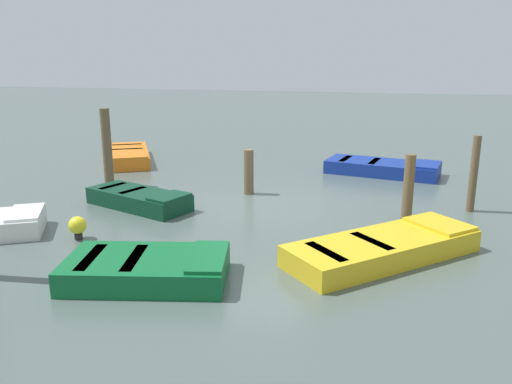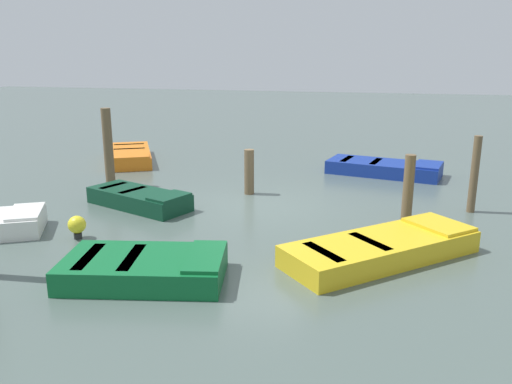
{
  "view_description": "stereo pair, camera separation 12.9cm",
  "coord_description": "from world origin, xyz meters",
  "px_view_note": "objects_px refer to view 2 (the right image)",
  "views": [
    {
      "loc": [
        2.93,
        -11.86,
        3.63
      ],
      "look_at": [
        0.0,
        0.0,
        0.35
      ],
      "focal_mm": 36.21,
      "sensor_mm": 36.0,
      "label": 1
    },
    {
      "loc": [
        3.06,
        -11.83,
        3.63
      ],
      "look_at": [
        0.0,
        0.0,
        0.35
      ],
      "focal_mm": 36.21,
      "sensor_mm": 36.0,
      "label": 2
    }
  ],
  "objects_px": {
    "rowboat_blue": "(385,168)",
    "rowboat_green": "(146,267)",
    "mooring_piling_far_right": "(249,172)",
    "marker_buoy": "(77,225)",
    "mooring_piling_center": "(108,147)",
    "rowboat_dark_green": "(140,198)",
    "rowboat_orange": "(130,155)",
    "mooring_piling_mid_right": "(408,189)",
    "rowboat_yellow": "(383,248)",
    "mooring_piling_mid_left": "(474,175)"
  },
  "relations": [
    {
      "from": "rowboat_orange",
      "to": "mooring_piling_mid_right",
      "type": "distance_m",
      "value": 10.27
    },
    {
      "from": "rowboat_yellow",
      "to": "rowboat_orange",
      "type": "relative_size",
      "value": 0.97
    },
    {
      "from": "rowboat_blue",
      "to": "mooring_piling_center",
      "type": "height_order",
      "value": "mooring_piling_center"
    },
    {
      "from": "rowboat_orange",
      "to": "marker_buoy",
      "type": "distance_m",
      "value": 7.84
    },
    {
      "from": "rowboat_orange",
      "to": "marker_buoy",
      "type": "relative_size",
      "value": 7.69
    },
    {
      "from": "rowboat_blue",
      "to": "mooring_piling_mid_right",
      "type": "bearing_deg",
      "value": -71.97
    },
    {
      "from": "rowboat_yellow",
      "to": "rowboat_dark_green",
      "type": "bearing_deg",
      "value": 117.98
    },
    {
      "from": "rowboat_blue",
      "to": "mooring_piling_far_right",
      "type": "xyz_separation_m",
      "value": [
        -3.47,
        -3.25,
        0.39
      ]
    },
    {
      "from": "rowboat_yellow",
      "to": "mooring_piling_center",
      "type": "bearing_deg",
      "value": 110.4
    },
    {
      "from": "rowboat_yellow",
      "to": "mooring_piling_mid_right",
      "type": "height_order",
      "value": "mooring_piling_mid_right"
    },
    {
      "from": "rowboat_dark_green",
      "to": "rowboat_green",
      "type": "xyz_separation_m",
      "value": [
        2.04,
        -3.83,
        0.0
      ]
    },
    {
      "from": "mooring_piling_mid_left",
      "to": "marker_buoy",
      "type": "height_order",
      "value": "mooring_piling_mid_left"
    },
    {
      "from": "mooring_piling_mid_left",
      "to": "mooring_piling_mid_right",
      "type": "xyz_separation_m",
      "value": [
        -1.5,
        -1.18,
        -0.15
      ]
    },
    {
      "from": "rowboat_blue",
      "to": "mooring_piling_center",
      "type": "bearing_deg",
      "value": -144.83
    },
    {
      "from": "mooring_piling_mid_right",
      "to": "mooring_piling_far_right",
      "type": "distance_m",
      "value": 4.27
    },
    {
      "from": "mooring_piling_center",
      "to": "rowboat_orange",
      "type": "bearing_deg",
      "value": 108.81
    },
    {
      "from": "rowboat_yellow",
      "to": "rowboat_orange",
      "type": "distance_m",
      "value": 11.12
    },
    {
      "from": "mooring_piling_mid_left",
      "to": "mooring_piling_mid_right",
      "type": "relative_size",
      "value": 1.19
    },
    {
      "from": "rowboat_yellow",
      "to": "mooring_piling_mid_right",
      "type": "bearing_deg",
      "value": 34.86
    },
    {
      "from": "rowboat_dark_green",
      "to": "rowboat_green",
      "type": "bearing_deg",
      "value": -40.73
    },
    {
      "from": "rowboat_orange",
      "to": "mooring_piling_far_right",
      "type": "height_order",
      "value": "mooring_piling_far_right"
    },
    {
      "from": "rowboat_green",
      "to": "rowboat_orange",
      "type": "bearing_deg",
      "value": 107.4
    },
    {
      "from": "mooring_piling_center",
      "to": "mooring_piling_mid_left",
      "type": "bearing_deg",
      "value": -1.05
    },
    {
      "from": "rowboat_blue",
      "to": "marker_buoy",
      "type": "height_order",
      "value": "marker_buoy"
    },
    {
      "from": "mooring_piling_mid_right",
      "to": "mooring_piling_far_right",
      "type": "height_order",
      "value": "mooring_piling_mid_right"
    },
    {
      "from": "rowboat_dark_green",
      "to": "rowboat_orange",
      "type": "height_order",
      "value": "same"
    },
    {
      "from": "mooring_piling_mid_left",
      "to": "rowboat_orange",
      "type": "bearing_deg",
      "value": 162.42
    },
    {
      "from": "rowboat_yellow",
      "to": "marker_buoy",
      "type": "bearing_deg",
      "value": 140.54
    },
    {
      "from": "rowboat_orange",
      "to": "mooring_piling_mid_left",
      "type": "relative_size",
      "value": 2.03
    },
    {
      "from": "rowboat_blue",
      "to": "rowboat_green",
      "type": "bearing_deg",
      "value": -101.14
    },
    {
      "from": "rowboat_yellow",
      "to": "rowboat_orange",
      "type": "bearing_deg",
      "value": 97.86
    },
    {
      "from": "rowboat_orange",
      "to": "mooring_piling_mid_left",
      "type": "height_order",
      "value": "mooring_piling_mid_left"
    },
    {
      "from": "rowboat_dark_green",
      "to": "rowboat_blue",
      "type": "distance_m",
      "value": 7.68
    },
    {
      "from": "rowboat_yellow",
      "to": "marker_buoy",
      "type": "distance_m",
      "value": 6.02
    },
    {
      "from": "rowboat_dark_green",
      "to": "rowboat_orange",
      "type": "bearing_deg",
      "value": 141.32
    },
    {
      "from": "rowboat_yellow",
      "to": "mooring_piling_far_right",
      "type": "relative_size",
      "value": 2.99
    },
    {
      "from": "mooring_piling_mid_left",
      "to": "marker_buoy",
      "type": "bearing_deg",
      "value": -153.56
    },
    {
      "from": "rowboat_yellow",
      "to": "mooring_piling_far_right",
      "type": "xyz_separation_m",
      "value": [
        -3.55,
        3.77,
        0.39
      ]
    },
    {
      "from": "rowboat_blue",
      "to": "mooring_piling_mid_right",
      "type": "xyz_separation_m",
      "value": [
        0.55,
        -4.68,
        0.55
      ]
    },
    {
      "from": "mooring_piling_far_right",
      "to": "marker_buoy",
      "type": "height_order",
      "value": "mooring_piling_far_right"
    },
    {
      "from": "rowboat_blue",
      "to": "mooring_piling_far_right",
      "type": "bearing_deg",
      "value": -125.52
    },
    {
      "from": "rowboat_blue",
      "to": "rowboat_orange",
      "type": "relative_size",
      "value": 0.97
    },
    {
      "from": "rowboat_green",
      "to": "mooring_piling_mid_right",
      "type": "relative_size",
      "value": 1.89
    },
    {
      "from": "rowboat_blue",
      "to": "mooring_piling_mid_left",
      "type": "distance_m",
      "value": 4.12
    },
    {
      "from": "rowboat_blue",
      "to": "mooring_piling_mid_left",
      "type": "bearing_deg",
      "value": -48.29
    },
    {
      "from": "mooring_piling_far_right",
      "to": "mooring_piling_mid_right",
      "type": "bearing_deg",
      "value": -19.7
    },
    {
      "from": "mooring_piling_mid_right",
      "to": "marker_buoy",
      "type": "distance_m",
      "value": 7.06
    },
    {
      "from": "rowboat_orange",
      "to": "mooring_piling_far_right",
      "type": "relative_size",
      "value": 3.07
    },
    {
      "from": "rowboat_blue",
      "to": "mooring_piling_center",
      "type": "relative_size",
      "value": 1.63
    },
    {
      "from": "rowboat_green",
      "to": "rowboat_orange",
      "type": "xyz_separation_m",
      "value": [
        -4.94,
        8.81,
        -0.0
      ]
    }
  ]
}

